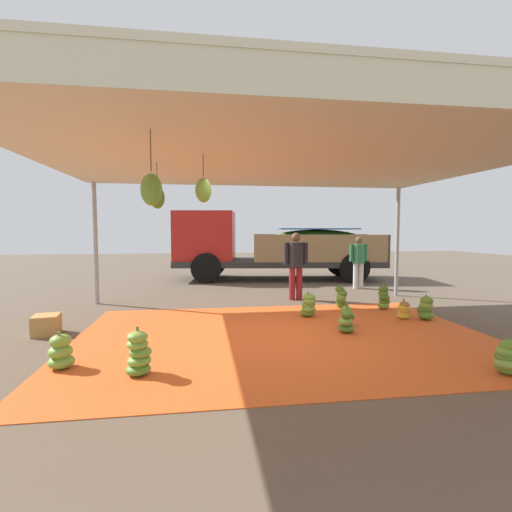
% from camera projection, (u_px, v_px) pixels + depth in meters
% --- Properties ---
extents(ground_plane, '(40.00, 40.00, 0.00)m').
position_uv_depth(ground_plane, '(257.00, 302.00, 9.04)').
color(ground_plane, brown).
extents(tarp_orange, '(6.72, 4.73, 0.01)m').
position_uv_depth(tarp_orange, '(284.00, 336.00, 6.08)').
color(tarp_orange, '#E05B23').
rests_on(tarp_orange, ground).
extents(tent_canopy, '(8.00, 7.00, 2.93)m').
position_uv_depth(tent_canopy, '(284.00, 160.00, 5.79)').
color(tent_canopy, '#9EA0A5').
rests_on(tent_canopy, ground).
extents(banana_bunch_0, '(0.37, 0.38, 0.45)m').
position_uv_depth(banana_bunch_0, '(346.00, 322.00, 6.24)').
color(banana_bunch_0, '#477523').
rests_on(banana_bunch_0, tarp_orange).
extents(banana_bunch_1, '(0.38, 0.37, 0.47)m').
position_uv_depth(banana_bunch_1, '(507.00, 358.00, 4.43)').
color(banana_bunch_1, '#60932D').
rests_on(banana_bunch_1, tarp_orange).
extents(banana_bunch_2, '(0.33, 0.34, 0.41)m').
position_uv_depth(banana_bunch_2, '(404.00, 311.00, 7.22)').
color(banana_bunch_2, gold).
rests_on(banana_bunch_2, tarp_orange).
extents(banana_bunch_3, '(0.36, 0.36, 0.57)m').
position_uv_depth(banana_bunch_3, '(384.00, 298.00, 8.14)').
color(banana_bunch_3, '#6B9E38').
rests_on(banana_bunch_3, tarp_orange).
extents(banana_bunch_4, '(0.41, 0.42, 0.51)m').
position_uv_depth(banana_bunch_4, '(309.00, 306.00, 7.41)').
color(banana_bunch_4, '#518428').
rests_on(banana_bunch_4, tarp_orange).
extents(banana_bunch_5, '(0.40, 0.41, 0.59)m').
position_uv_depth(banana_bunch_5, '(139.00, 354.00, 4.44)').
color(banana_bunch_5, '#518428').
rests_on(banana_bunch_5, tarp_orange).
extents(banana_bunch_6, '(0.32, 0.31, 0.42)m').
position_uv_depth(banana_bunch_6, '(347.00, 317.00, 6.69)').
color(banana_bunch_6, '#477523').
rests_on(banana_bunch_6, tarp_orange).
extents(banana_bunch_7, '(0.33, 0.36, 0.53)m').
position_uv_depth(banana_bunch_7, '(341.00, 298.00, 8.25)').
color(banana_bunch_7, '#477523').
rests_on(banana_bunch_7, tarp_orange).
extents(banana_bunch_8, '(0.40, 0.41, 0.48)m').
position_uv_depth(banana_bunch_8, '(426.00, 309.00, 7.21)').
color(banana_bunch_8, '#518428').
rests_on(banana_bunch_8, tarp_orange).
extents(banana_bunch_9, '(0.39, 0.39, 0.47)m').
position_uv_depth(banana_bunch_9, '(61.00, 353.00, 4.64)').
color(banana_bunch_9, '#6B9E38').
rests_on(banana_bunch_9, tarp_orange).
extents(cargo_truck_main, '(7.43, 3.18, 2.40)m').
position_uv_depth(cargo_truck_main, '(270.00, 245.00, 13.18)').
color(cargo_truck_main, '#2D2D2D').
rests_on(cargo_truck_main, ground).
extents(worker_0, '(0.57, 0.35, 1.56)m').
position_uv_depth(worker_0, '(359.00, 258.00, 11.06)').
color(worker_0, silver).
rests_on(worker_0, ground).
extents(worker_1, '(0.62, 0.38, 1.69)m').
position_uv_depth(worker_1, '(296.00, 261.00, 9.25)').
color(worker_1, maroon).
rests_on(worker_1, ground).
extents(crate_0, '(0.46, 0.49, 0.33)m').
position_uv_depth(crate_0, '(46.00, 325.00, 6.19)').
color(crate_0, '#B78947').
rests_on(crate_0, ground).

